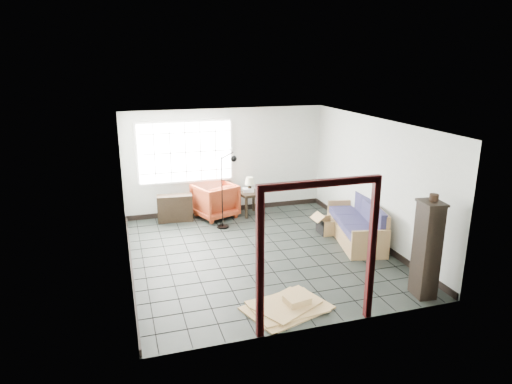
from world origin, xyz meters
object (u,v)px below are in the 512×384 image
object	(u,v)px
armchair	(215,199)
tall_shelf	(427,249)
side_table	(250,196)
futon_sofa	(359,226)

from	to	relation	value
armchair	tall_shelf	world-z (taller)	tall_shelf
side_table	tall_shelf	distance (m)	4.97
armchair	tall_shelf	size ratio (longest dim) A/B	0.57
side_table	armchair	bearing A→B (deg)	173.99
tall_shelf	futon_sofa	bearing A→B (deg)	92.65
futon_sofa	armchair	size ratio (longest dim) A/B	2.28
futon_sofa	tall_shelf	xyz separation A→B (m)	(-0.16, -2.40, 0.50)
armchair	side_table	size ratio (longest dim) A/B	1.50
armchair	side_table	xyz separation A→B (m)	(0.87, -0.09, 0.01)
futon_sofa	side_table	world-z (taller)	futon_sofa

